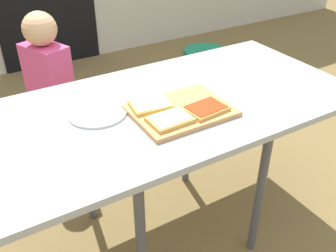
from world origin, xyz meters
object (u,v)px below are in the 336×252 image
(pizza_slice_far_left, at_px, (151,105))
(pizza_slice_near_right, at_px, (206,109))
(pizza_slice_near_left, at_px, (170,119))
(dining_table, at_px, (169,115))
(cutting_board, at_px, (180,111))
(plate_white_left, at_px, (97,112))
(garden_hose_coil, at_px, (205,52))
(child_left, at_px, (51,89))

(pizza_slice_far_left, relative_size, pizza_slice_near_right, 1.02)
(pizza_slice_near_left, height_order, pizza_slice_near_right, same)
(dining_table, height_order, cutting_board, cutting_board)
(pizza_slice_near_right, distance_m, plate_white_left, 0.41)
(garden_hose_coil, bearing_deg, plate_white_left, -135.61)
(pizza_slice_near_right, distance_m, garden_hose_coil, 2.58)
(pizza_slice_near_left, bearing_deg, dining_table, 61.02)
(garden_hose_coil, bearing_deg, pizza_slice_near_left, -129.19)
(dining_table, distance_m, pizza_slice_near_left, 0.19)
(pizza_slice_near_left, xyz_separation_m, pizza_slice_near_right, (0.15, -0.00, 0.00))
(pizza_slice_far_left, bearing_deg, child_left, 105.13)
(pizza_slice_near_left, xyz_separation_m, plate_white_left, (-0.19, 0.21, -0.02))
(pizza_slice_near_left, bearing_deg, cutting_board, 36.79)
(pizza_slice_far_left, distance_m, garden_hose_coil, 2.58)
(pizza_slice_near_left, height_order, garden_hose_coil, pizza_slice_near_left)
(child_left, bearing_deg, dining_table, -67.99)
(cutting_board, height_order, garden_hose_coil, cutting_board)
(dining_table, height_order, pizza_slice_near_right, pizza_slice_near_right)
(pizza_slice_near_left, distance_m, child_left, 0.92)
(cutting_board, relative_size, pizza_slice_near_right, 2.28)
(pizza_slice_far_left, height_order, pizza_slice_near_left, same)
(plate_white_left, bearing_deg, garden_hose_coil, 44.39)
(cutting_board, bearing_deg, child_left, 109.44)
(pizza_slice_far_left, bearing_deg, pizza_slice_near_left, -86.70)
(cutting_board, height_order, child_left, child_left)
(cutting_board, distance_m, pizza_slice_near_right, 0.10)
(plate_white_left, bearing_deg, pizza_slice_near_right, -31.90)
(child_left, bearing_deg, pizza_slice_near_right, -67.45)
(cutting_board, bearing_deg, pizza_slice_near_left, -143.21)
(plate_white_left, bearing_deg, cutting_board, -29.86)
(dining_table, distance_m, plate_white_left, 0.29)
(pizza_slice_near_right, distance_m, child_left, 0.97)
(pizza_slice_far_left, xyz_separation_m, garden_hose_coil, (1.63, 1.86, -0.73))
(dining_table, distance_m, pizza_slice_near_right, 0.19)
(plate_white_left, xyz_separation_m, child_left, (-0.02, 0.66, -0.18))
(pizza_slice_far_left, bearing_deg, dining_table, 13.80)
(cutting_board, bearing_deg, plate_white_left, 150.14)
(plate_white_left, bearing_deg, child_left, 91.50)
(pizza_slice_near_left, bearing_deg, pizza_slice_far_left, 93.30)
(dining_table, distance_m, child_left, 0.79)
(cutting_board, relative_size, pizza_slice_near_left, 2.37)
(pizza_slice_far_left, distance_m, plate_white_left, 0.20)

